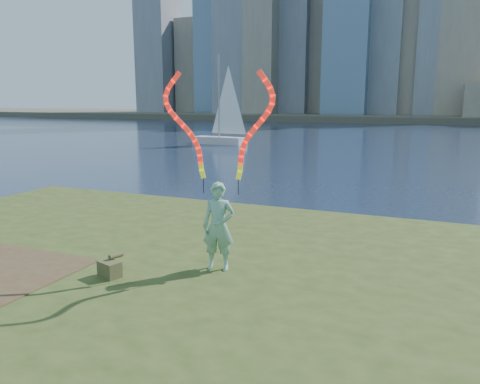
% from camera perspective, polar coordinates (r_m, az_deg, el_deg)
% --- Properties ---
extents(ground, '(320.00, 320.00, 0.00)m').
position_cam_1_polar(ground, '(11.38, -8.51, -9.82)').
color(ground, '#17233B').
rests_on(ground, ground).
extents(grassy_knoll, '(20.00, 18.00, 0.80)m').
position_cam_1_polar(grassy_knoll, '(9.53, -15.91, -12.23)').
color(grassy_knoll, '#354318').
rests_on(grassy_knoll, ground).
extents(far_shore, '(320.00, 40.00, 1.20)m').
position_cam_1_polar(far_shore, '(104.24, 20.05, 8.60)').
color(far_shore, brown).
rests_on(far_shore, ground).
extents(woman_with_ribbons, '(2.05, 0.60, 4.09)m').
position_cam_1_polar(woman_with_ribbons, '(8.92, -2.58, -0.83)').
color(woman_with_ribbons, '#20784A').
rests_on(woman_with_ribbons, grassy_knoll).
extents(canvas_bag, '(0.48, 0.54, 0.40)m').
position_cam_1_polar(canvas_bag, '(9.17, -15.55, -8.93)').
color(canvas_bag, '#4B4927').
rests_on(canvas_bag, grassy_knoll).
extents(sailboat, '(5.45, 2.19, 8.18)m').
position_cam_1_polar(sailboat, '(43.69, -2.24, 7.68)').
color(sailboat, silver).
rests_on(sailboat, ground).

